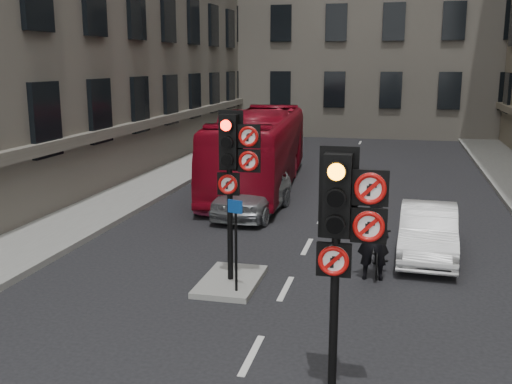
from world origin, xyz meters
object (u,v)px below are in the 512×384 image
at_px(signal_far, 233,159).
at_px(car_silver, 253,191).
at_px(signal_near, 343,223).
at_px(car_white, 428,231).
at_px(motorcycle, 377,246).
at_px(motorcyclist, 373,238).
at_px(bus_red, 259,149).
at_px(car_pink, 244,183).
at_px(info_sign, 236,233).

height_order(signal_far, car_silver, signal_far).
bearing_deg(signal_near, car_white, 77.99).
bearing_deg(motorcycle, motorcyclist, -99.04).
xyz_separation_m(bus_red, motorcycle, (4.71, -8.45, -0.88)).
bearing_deg(bus_red, car_silver, -83.66).
bearing_deg(motorcyclist, bus_red, -68.56).
bearing_deg(car_pink, info_sign, -70.72).
bearing_deg(bus_red, signal_near, -76.91).
distance_m(car_pink, bus_red, 2.84).
relative_size(motorcycle, motorcyclist, 1.01).
bearing_deg(motorcycle, signal_far, -152.83).
distance_m(signal_far, car_silver, 6.48).
distance_m(car_pink, motorcycle, 7.33).
distance_m(bus_red, motorcycle, 9.72).
distance_m(signal_far, info_sign, 1.52).
relative_size(signal_near, car_silver, 0.85).
height_order(bus_red, info_sign, bus_red).
xyz_separation_m(signal_near, info_sign, (-2.39, 3.36, -1.24)).
xyz_separation_m(car_white, bus_red, (-5.87, 7.11, 0.83)).
bearing_deg(signal_near, info_sign, 125.39).
relative_size(car_pink, motorcycle, 2.55).
distance_m(signal_near, car_pink, 12.24).
distance_m(signal_near, bus_red, 14.76).
bearing_deg(car_white, info_sign, -134.92).
xyz_separation_m(signal_far, motorcyclist, (2.84, 1.01, -1.76)).
relative_size(car_silver, motorcyclist, 2.22).
distance_m(car_silver, motorcycle, 5.99).
height_order(signal_near, info_sign, signal_near).
height_order(signal_near, motorcycle, signal_near).
xyz_separation_m(car_pink, info_sign, (1.88, -7.95, 0.64)).
bearing_deg(car_pink, signal_far, -71.19).
distance_m(signal_near, signal_far, 4.77).
bearing_deg(motorcyclist, car_silver, -58.21).
relative_size(bus_red, motorcycle, 5.49).
xyz_separation_m(motorcycle, info_sign, (-2.71, -2.23, 0.77)).
bearing_deg(car_silver, bus_red, 104.26).
distance_m(car_silver, bus_red, 4.10).
distance_m(car_silver, car_white, 6.01).
relative_size(car_pink, info_sign, 2.56).
relative_size(car_silver, car_pink, 0.87).
relative_size(car_white, car_pink, 0.78).
xyz_separation_m(signal_far, car_white, (4.07, 2.93, -2.08)).
bearing_deg(motorcyclist, info_sign, 26.42).
xyz_separation_m(car_pink, motorcycle, (4.59, -5.72, -0.13)).
relative_size(car_white, bus_red, 0.36).
bearing_deg(info_sign, car_pink, 121.79).
bearing_deg(car_white, car_pink, 144.97).
height_order(signal_near, bus_red, signal_near).
height_order(car_white, bus_red, bus_red).
xyz_separation_m(signal_near, car_white, (1.47, 6.93, -1.96)).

